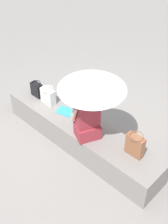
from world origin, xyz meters
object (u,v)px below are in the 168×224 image
(shoulder_bag_spare, at_px, (135,145))
(magazine, at_px, (66,111))
(person_seated, at_px, (88,116))
(parasol, at_px, (92,82))
(tote_bag_canvas, at_px, (48,96))
(handbag_black, at_px, (37,89))

(shoulder_bag_spare, height_order, magazine, shoulder_bag_spare)
(person_seated, bearing_deg, shoulder_bag_spare, 14.20)
(person_seated, height_order, parasol, parasol)
(tote_bag_canvas, relative_size, magazine, 1.05)
(shoulder_bag_spare, distance_m, magazine, 1.35)
(tote_bag_canvas, bearing_deg, shoulder_bag_spare, 1.92)
(person_seated, distance_m, tote_bag_canvas, 1.04)
(handbag_black, xyz_separation_m, tote_bag_canvas, (0.29, 0.00, 0.01))
(parasol, distance_m, handbag_black, 1.60)
(person_seated, bearing_deg, parasol, 14.39)
(parasol, height_order, tote_bag_canvas, parasol)
(person_seated, relative_size, tote_bag_canvas, 3.07)
(parasol, distance_m, shoulder_bag_spare, 1.05)
(parasol, height_order, magazine, parasol)
(tote_bag_canvas, xyz_separation_m, shoulder_bag_spare, (1.72, 0.06, 0.03))
(magazine, bearing_deg, shoulder_bag_spare, -14.77)
(tote_bag_canvas, relative_size, shoulder_bag_spare, 0.82)
(shoulder_bag_spare, relative_size, magazine, 1.27)
(handbag_black, xyz_separation_m, magazine, (0.66, 0.04, -0.13))
(person_seated, relative_size, parasol, 0.81)
(handbag_black, height_order, tote_bag_canvas, tote_bag_canvas)
(handbag_black, relative_size, shoulder_bag_spare, 0.76)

